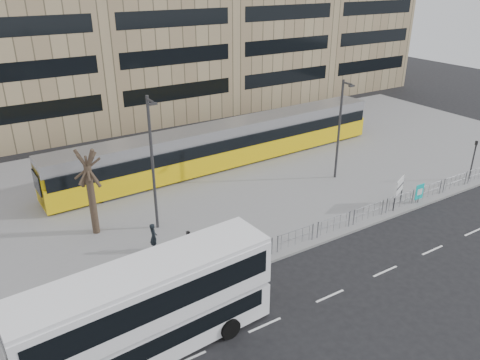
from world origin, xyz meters
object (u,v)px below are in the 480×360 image
ad_panel (419,192)px  lamp_post_west (153,160)px  traffic_light_east (474,155)px  pedestrian (154,237)px  bare_tree (84,146)px  station_sign (399,187)px  tram (227,144)px  traffic_light_west (189,251)px  double_decker_bus (149,307)px  lamp_post_east (340,126)px

ad_panel → lamp_post_west: 18.42m
ad_panel → traffic_light_east: 6.97m
pedestrian → bare_tree: bearing=36.4°
station_sign → pedestrian: station_sign is taller
tram → lamp_post_west: 11.86m
traffic_light_east → bare_tree: bearing=179.8°
pedestrian → traffic_light_west: bearing=-168.8°
ad_panel → pedestrian: size_ratio=0.80×
double_decker_bus → lamp_post_east: bearing=22.4°
double_decker_bus → pedestrian: double_decker_bus is taller
tram → double_decker_bus: bearing=-131.2°
station_sign → ad_panel: station_sign is taller
tram → bare_tree: size_ratio=3.93×
double_decker_bus → ad_panel: bearing=4.6°
traffic_light_east → lamp_post_west: (-23.69, 5.76, 2.64)m
ad_panel → pedestrian: 18.50m
station_sign → bare_tree: (-18.61, 7.49, 4.26)m
double_decker_bus → traffic_light_west: 4.74m
tram → bare_tree: (-12.64, -5.47, 3.93)m
traffic_light_east → lamp_post_west: lamp_post_west is taller
station_sign → traffic_light_west: bearing=157.2°
bare_tree → ad_panel: bearing=-21.2°
double_decker_bus → ad_panel: size_ratio=7.88×
tram → bare_tree: 14.32m
traffic_light_east → lamp_post_east: lamp_post_east is taller
pedestrian → traffic_light_west: 4.11m
station_sign → lamp_post_east: lamp_post_east is taller
traffic_light_west → lamp_post_east: (15.78, 6.25, 2.24)m
traffic_light_east → lamp_post_east: bearing=161.6°
tram → bare_tree: bearing=-158.7°
tram → ad_panel: 15.44m
tram → pedestrian: size_ratio=17.07×
pedestrian → traffic_light_west: (0.37, -3.95, 1.10)m
ad_panel → tram: bearing=122.4°
station_sign → traffic_light_west: (-15.98, -0.30, 0.55)m
traffic_light_west → lamp_post_east: bearing=15.4°
pedestrian → traffic_light_east: (24.90, -3.41, 1.10)m
traffic_light_west → traffic_light_east: 24.53m
tram → lamp_post_east: 9.41m
tram → traffic_light_west: 16.61m
station_sign → double_decker_bus: bearing=166.5°
double_decker_bus → pedestrian: size_ratio=6.27×
station_sign → lamp_post_west: size_ratio=0.24×
ad_panel → traffic_light_east: traffic_light_east is taller
lamp_post_east → tram: bearing=129.5°
lamp_post_east → bare_tree: (-18.41, 1.54, 1.48)m
traffic_light_east → lamp_post_east: size_ratio=0.40×
ad_panel → lamp_post_east: 7.45m
double_decker_bus → station_sign: 19.74m
pedestrian → lamp_post_west: size_ratio=0.21×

